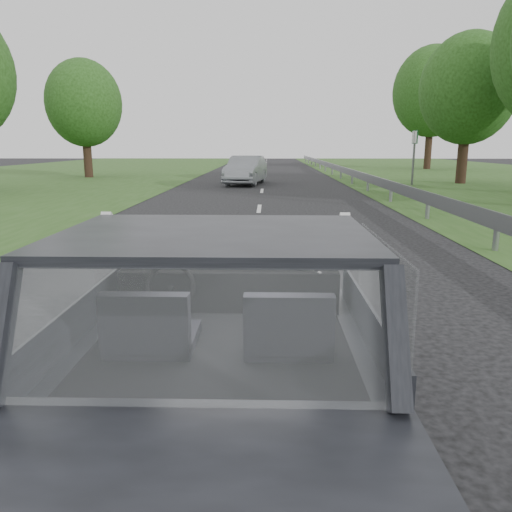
# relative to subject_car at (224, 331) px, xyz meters

# --- Properties ---
(ground) EXTENTS (140.00, 140.00, 0.00)m
(ground) POSITION_rel_subject_car_xyz_m (0.00, 0.00, -0.72)
(ground) COLOR #36373A
(ground) RESTS_ON ground
(subject_car) EXTENTS (1.80, 4.00, 1.45)m
(subject_car) POSITION_rel_subject_car_xyz_m (0.00, 0.00, 0.00)
(subject_car) COLOR black
(subject_car) RESTS_ON ground
(dashboard) EXTENTS (1.58, 0.45, 0.30)m
(dashboard) POSITION_rel_subject_car_xyz_m (0.00, 0.62, 0.12)
(dashboard) COLOR black
(dashboard) RESTS_ON subject_car
(driver_seat) EXTENTS (0.50, 0.72, 0.42)m
(driver_seat) POSITION_rel_subject_car_xyz_m (-0.40, -0.29, 0.16)
(driver_seat) COLOR black
(driver_seat) RESTS_ON subject_car
(passenger_seat) EXTENTS (0.50, 0.72, 0.42)m
(passenger_seat) POSITION_rel_subject_car_xyz_m (0.40, -0.29, 0.16)
(passenger_seat) COLOR black
(passenger_seat) RESTS_ON subject_car
(steering_wheel) EXTENTS (0.36, 0.36, 0.04)m
(steering_wheel) POSITION_rel_subject_car_xyz_m (-0.40, 0.33, 0.20)
(steering_wheel) COLOR black
(steering_wheel) RESTS_ON dashboard
(cat) EXTENTS (0.54, 0.25, 0.23)m
(cat) POSITION_rel_subject_car_xyz_m (0.20, 0.60, 0.35)
(cat) COLOR gray
(cat) RESTS_ON dashboard
(guardrail) EXTENTS (0.05, 90.00, 0.32)m
(guardrail) POSITION_rel_subject_car_xyz_m (4.30, 10.00, -0.15)
(guardrail) COLOR gray
(guardrail) RESTS_ON ground
(other_car) EXTENTS (2.26, 4.40, 1.38)m
(other_car) POSITION_rel_subject_car_xyz_m (-0.84, 21.63, -0.03)
(other_car) COLOR #9A9FA7
(other_car) RESTS_ON ground
(highway_sign) EXTENTS (0.16, 1.03, 2.56)m
(highway_sign) POSITION_rel_subject_car_xyz_m (7.11, 21.12, 0.55)
(highway_sign) COLOR #115926
(highway_sign) RESTS_ON ground
(tree_2) EXTENTS (4.63, 4.63, 7.00)m
(tree_2) POSITION_rel_subject_car_xyz_m (9.92, 22.52, 2.78)
(tree_2) COLOR #1C3D11
(tree_2) RESTS_ON ground
(tree_3) EXTENTS (7.29, 7.29, 9.17)m
(tree_3) POSITION_rel_subject_car_xyz_m (13.01, 38.04, 3.86)
(tree_3) COLOR #1C3D11
(tree_3) RESTS_ON ground
(tree_6) EXTENTS (5.50, 5.50, 6.56)m
(tree_6) POSITION_rel_subject_car_xyz_m (-10.47, 26.87, 2.56)
(tree_6) COLOR #1C3D11
(tree_6) RESTS_ON ground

